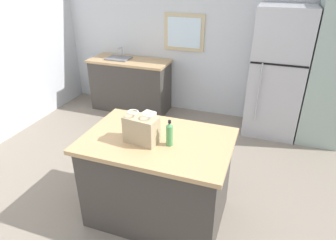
% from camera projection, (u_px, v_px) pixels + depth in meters
% --- Properties ---
extents(ground, '(6.59, 6.59, 0.00)m').
position_uv_depth(ground, '(160.00, 205.00, 3.26)').
color(ground, gray).
extents(back_wall, '(5.49, 0.13, 2.54)m').
position_uv_depth(back_wall, '(216.00, 40.00, 4.83)').
color(back_wall, silver).
rests_on(back_wall, ground).
extents(kitchen_island, '(1.37, 0.92, 0.91)m').
position_uv_depth(kitchen_island, '(158.00, 178.00, 2.96)').
color(kitchen_island, '#423D38').
rests_on(kitchen_island, ground).
extents(refrigerator, '(0.76, 0.69, 1.88)m').
position_uv_depth(refrigerator, '(277.00, 74.00, 4.34)').
color(refrigerator, '#B7B7BC').
rests_on(refrigerator, ground).
extents(tall_cabinet, '(0.57, 0.62, 2.09)m').
position_uv_depth(tall_cabinet, '(330.00, 72.00, 4.09)').
color(tall_cabinet, '#9EB2A8').
rests_on(tall_cabinet, ground).
extents(sink_counter, '(1.39, 0.59, 1.10)m').
position_uv_depth(sink_counter, '(130.00, 84.00, 5.32)').
color(sink_counter, '#423D38').
rests_on(sink_counter, ground).
extents(shopping_bag, '(0.32, 0.21, 0.29)m').
position_uv_depth(shopping_bag, '(141.00, 129.00, 2.65)').
color(shopping_bag, tan).
rests_on(shopping_bag, kitchen_island).
extents(small_box, '(0.15, 0.16, 0.08)m').
position_uv_depth(small_box, '(148.00, 117.00, 3.07)').
color(small_box, beige).
rests_on(small_box, kitchen_island).
extents(bottle, '(0.06, 0.06, 0.25)m').
position_uv_depth(bottle, '(170.00, 134.00, 2.61)').
color(bottle, '#4C9956').
rests_on(bottle, kitchen_island).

